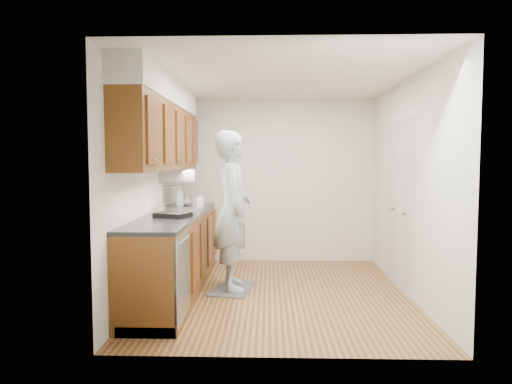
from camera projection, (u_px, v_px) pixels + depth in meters
floor at (277, 293)px, 5.35m from camera, size 3.50×3.50×0.00m
ceiling at (278, 77)px, 5.18m from camera, size 3.50×3.50×0.00m
wall_left at (149, 187)px, 5.31m from camera, size 0.02×3.50×2.50m
wall_right at (408, 187)px, 5.22m from camera, size 0.02×3.50×2.50m
wall_back at (275, 180)px, 7.01m from camera, size 3.00×0.02×2.50m
counter at (175, 252)px, 5.35m from camera, size 0.64×2.80×1.30m
upper_cabinets at (163, 127)px, 5.30m from camera, size 0.47×2.80×1.21m
closet_door at (399, 204)px, 5.54m from camera, size 0.02×1.22×2.05m
floor_mat at (233, 288)px, 5.54m from camera, size 0.58×0.82×0.01m
person at (233, 200)px, 5.46m from camera, size 0.64×0.84×2.15m
soap_bottle_a at (180, 196)px, 6.07m from camera, size 0.14×0.14×0.29m
soap_bottle_b at (200, 200)px, 5.97m from camera, size 0.10×0.10×0.20m
soap_bottle_c at (186, 200)px, 6.25m from camera, size 0.15×0.15×0.15m
steel_can at (194, 203)px, 5.94m from camera, size 0.09×0.09×0.12m
dish_rack at (173, 215)px, 4.96m from camera, size 0.42×0.39×0.05m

